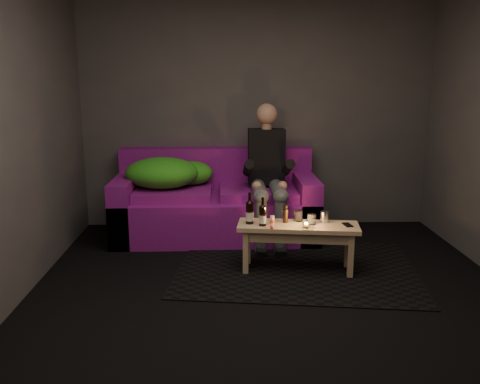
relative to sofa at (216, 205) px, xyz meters
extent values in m
plane|color=black|center=(0.48, -1.82, -0.34)|extent=(4.50, 4.50, 0.00)
plane|color=#484648|center=(0.48, 0.43, 0.96)|extent=(4.00, 0.00, 4.00)
cube|color=black|center=(0.75, -1.05, -0.33)|extent=(2.34, 1.84, 0.01)
cube|color=#781182|center=(0.00, -0.05, -0.11)|extent=(2.17, 0.98, 0.46)
cube|color=#781182|center=(0.00, 0.32, 0.36)|extent=(2.17, 0.24, 0.48)
cube|color=#781182|center=(-0.98, -0.05, 0.00)|extent=(0.22, 0.98, 0.67)
cube|color=#781182|center=(0.98, -0.05, 0.00)|extent=(0.22, 0.98, 0.67)
cube|color=#781182|center=(-0.46, -0.11, 0.16)|extent=(0.81, 0.65, 0.11)
cube|color=#781182|center=(0.46, -0.11, 0.16)|extent=(0.81, 0.65, 0.11)
ellipsoid|color=#2D941A|center=(-0.58, -0.05, 0.38)|extent=(0.78, 0.61, 0.33)
ellipsoid|color=#2D941A|center=(-0.27, 0.10, 0.35)|extent=(0.48, 0.39, 0.26)
ellipsoid|color=#2D941A|center=(-0.81, 0.08, 0.30)|extent=(0.35, 0.28, 0.17)
cube|color=black|center=(0.55, 0.00, 0.54)|extent=(0.39, 0.24, 0.60)
sphere|color=tan|center=(0.55, 0.00, 1.00)|extent=(0.23, 0.23, 0.23)
cylinder|color=#45484E|center=(0.45, -0.33, 0.24)|extent=(0.15, 0.54, 0.15)
cylinder|color=#45484E|center=(0.65, -0.33, 0.24)|extent=(0.15, 0.54, 0.15)
cylinder|color=#45484E|center=(0.45, -0.60, -0.06)|extent=(0.12, 0.12, 0.55)
cylinder|color=#45484E|center=(0.65, -0.60, -0.06)|extent=(0.12, 0.12, 0.55)
cube|color=black|center=(0.45, -0.66, -0.31)|extent=(0.10, 0.24, 0.07)
cube|color=black|center=(0.65, -0.66, -0.31)|extent=(0.10, 0.24, 0.07)
cube|color=tan|center=(0.75, -1.10, 0.08)|extent=(1.11, 0.48, 0.04)
cube|color=tan|center=(0.75, -1.10, 0.01)|extent=(0.97, 0.39, 0.10)
cube|color=tan|center=(0.28, -1.16, -0.14)|extent=(0.06, 0.06, 0.40)
cube|color=tan|center=(0.31, -0.92, -0.14)|extent=(0.06, 0.06, 0.40)
cube|color=tan|center=(1.19, -1.28, -0.14)|extent=(0.06, 0.06, 0.40)
cube|color=tan|center=(1.22, -1.04, -0.14)|extent=(0.06, 0.06, 0.40)
cylinder|color=black|center=(0.32, -1.06, 0.20)|extent=(0.07, 0.07, 0.19)
cylinder|color=white|center=(0.32, -1.06, 0.17)|extent=(0.07, 0.07, 0.08)
cone|color=black|center=(0.32, -1.06, 0.31)|extent=(0.07, 0.07, 0.03)
cylinder|color=black|center=(0.32, -1.06, 0.34)|extent=(0.03, 0.03, 0.09)
cylinder|color=black|center=(0.43, -1.13, 0.19)|extent=(0.06, 0.06, 0.17)
cylinder|color=white|center=(0.43, -1.13, 0.16)|extent=(0.06, 0.06, 0.07)
cone|color=black|center=(0.43, -1.13, 0.29)|extent=(0.06, 0.06, 0.03)
cylinder|color=black|center=(0.43, -1.13, 0.32)|extent=(0.02, 0.02, 0.08)
cylinder|color=silver|center=(0.52, -1.09, 0.14)|extent=(0.04, 0.04, 0.08)
cylinder|color=black|center=(0.64, -1.04, 0.17)|extent=(0.05, 0.05, 0.13)
cylinder|color=white|center=(0.76, -0.99, 0.15)|extent=(0.10, 0.10, 0.10)
cylinder|color=white|center=(0.80, -1.20, 0.13)|extent=(0.06, 0.06, 0.05)
sphere|color=orange|center=(0.80, -1.20, 0.14)|extent=(0.02, 0.02, 0.02)
cylinder|color=white|center=(0.87, -1.10, 0.15)|extent=(0.10, 0.10, 0.09)
cylinder|color=silver|center=(0.99, -1.05, 0.15)|extent=(0.08, 0.08, 0.10)
cube|color=black|center=(1.18, -1.14, 0.11)|extent=(0.08, 0.14, 0.01)
cube|color=red|center=(0.50, -1.20, 0.11)|extent=(0.02, 0.07, 0.01)
camera|label=1|loc=(0.08, -5.43, 1.41)|focal=38.00mm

